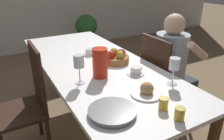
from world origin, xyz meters
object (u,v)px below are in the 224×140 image
object	(u,v)px
red_pitcher	(100,63)
potted_plant	(86,27)
teacup_near_person	(136,71)
teacup_across	(90,52)
person_seated	(173,64)
wine_glass_water	(79,62)
fruit_bowl	(116,57)
wine_glass_juice	(174,65)
serving_tray	(112,112)
chair_person_side	(162,83)
chair_opposite	(27,102)
jam_jar_amber	(163,103)
bread_plate	(147,91)
jam_jar_red	(180,113)

from	to	relation	value
red_pitcher	potted_plant	xyz separation A→B (m)	(1.02, 2.70, -0.39)
teacup_near_person	teacup_across	bearing A→B (deg)	102.70
red_pitcher	teacup_across	distance (m)	0.52
person_seated	potted_plant	bearing A→B (deg)	175.03
wine_glass_water	fruit_bowl	world-z (taller)	wine_glass_water
person_seated	teacup_across	distance (m)	0.81
wine_glass_juice	fruit_bowl	distance (m)	0.59
person_seated	serving_tray	xyz separation A→B (m)	(-0.95, -0.50, 0.08)
wine_glass_juice	serving_tray	world-z (taller)	wine_glass_juice
red_pitcher	teacup_across	xyz separation A→B (m)	(0.13, 0.50, -0.09)
wine_glass_juice	teacup_across	distance (m)	0.91
red_pitcher	serving_tray	world-z (taller)	red_pitcher
chair_person_side	teacup_near_person	xyz separation A→B (m)	(-0.43, -0.15, 0.28)
person_seated	potted_plant	size ratio (longest dim) A/B	1.57
chair_opposite	red_pitcher	world-z (taller)	red_pitcher
teacup_across	chair_person_side	bearing A→B (deg)	-38.31
red_pitcher	fruit_bowl	bearing A→B (deg)	38.03
wine_glass_water	jam_jar_amber	bearing A→B (deg)	-61.27
wine_glass_water	wine_glass_juice	xyz separation A→B (m)	(0.57, -0.34, -0.02)
chair_opposite	chair_person_side	bearing A→B (deg)	-102.95
teacup_near_person	chair_person_side	bearing A→B (deg)	19.15
serving_tray	person_seated	bearing A→B (deg)	27.97
bread_plate	jam_jar_amber	xyz separation A→B (m)	(-0.02, -0.19, 0.01)
chair_person_side	jam_jar_amber	distance (m)	0.90
teacup_across	bread_plate	world-z (taller)	bread_plate
red_pitcher	wine_glass_water	distance (m)	0.18
chair_opposite	person_seated	world-z (taller)	person_seated
serving_tray	fruit_bowl	size ratio (longest dim) A/B	1.18
serving_tray	bread_plate	distance (m)	0.32
jam_jar_amber	jam_jar_red	bearing A→B (deg)	-86.04
jam_jar_amber	fruit_bowl	size ratio (longest dim) A/B	0.31
serving_tray	wine_glass_juice	bearing A→B (deg)	11.07
person_seated	red_pitcher	size ratio (longest dim) A/B	5.22
person_seated	wine_glass_water	distance (m)	0.99
chair_opposite	red_pitcher	size ratio (longest dim) A/B	4.35
jam_jar_red	potted_plant	bearing A→B (deg)	75.33
teacup_near_person	jam_jar_red	distance (m)	0.62
fruit_bowl	chair_person_side	bearing A→B (deg)	-18.25
teacup_near_person	jam_jar_amber	distance (m)	0.50
person_seated	jam_jar_red	world-z (taller)	person_seated
jam_jar_red	wine_glass_water	bearing A→B (deg)	114.82
chair_person_side	person_seated	distance (m)	0.21
teacup_near_person	serving_tray	size ratio (longest dim) A/B	0.51
person_seated	potted_plant	distance (m)	2.69
serving_tray	fruit_bowl	distance (m)	0.79
chair_opposite	wine_glass_juice	size ratio (longest dim) A/B	4.95
wine_glass_water	teacup_near_person	xyz separation A→B (m)	(0.44, -0.07, -0.14)
wine_glass_water	jam_jar_amber	size ratio (longest dim) A/B	2.94
chair_opposite	bread_plate	distance (m)	1.03
red_pitcher	person_seated	bearing A→B (deg)	2.35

